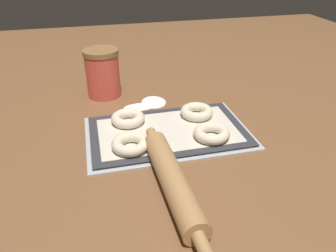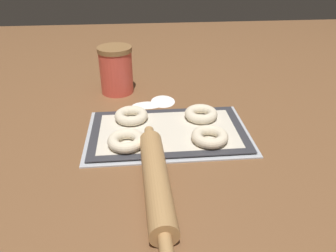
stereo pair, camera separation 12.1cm
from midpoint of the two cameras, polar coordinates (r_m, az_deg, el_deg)
name	(u,v)px [view 1 (the left image)]	position (r m, az deg, el deg)	size (l,w,h in m)	color
ground_plane	(174,133)	(0.94, -2.55, -1.31)	(2.80, 2.80, 0.00)	brown
baking_tray	(168,133)	(0.94, -3.67, -1.28)	(0.46, 0.29, 0.01)	#B2B5BA
baking_mat	(168,131)	(0.94, -3.68, -1.00)	(0.44, 0.27, 0.00)	#333338
bagel_front_left	(131,144)	(0.86, -10.55, -3.26)	(0.10, 0.10, 0.03)	beige
bagel_front_right	(212,133)	(0.89, 3.84, -1.41)	(0.10, 0.10, 0.03)	beige
bagel_back_left	(128,118)	(0.98, -10.50, 1.18)	(0.10, 0.10, 0.03)	beige
bagel_back_right	(197,112)	(1.00, 1.62, 2.38)	(0.10, 0.10, 0.03)	beige
flour_canister	(103,73)	(1.18, -14.25, 8.84)	(0.12, 0.12, 0.17)	#DB4C3D
rolling_pin	(172,179)	(0.73, -4.03, -9.49)	(0.07, 0.43, 0.06)	#AD7F4C
flour_patch_near	(154,102)	(1.13, -5.59, 4.14)	(0.08, 0.10, 0.00)	white
flour_patch_far	(139,107)	(1.10, -8.21, 3.27)	(0.10, 0.06, 0.00)	white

